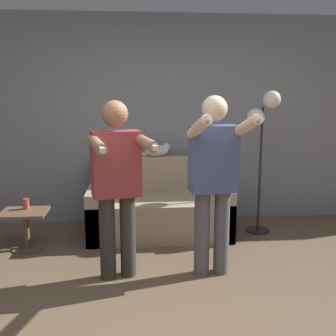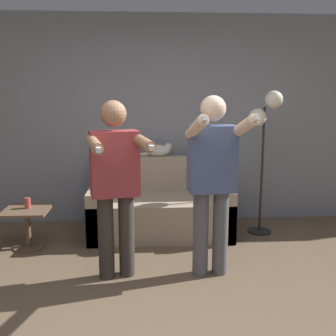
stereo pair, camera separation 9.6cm
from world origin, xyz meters
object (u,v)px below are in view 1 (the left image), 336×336
object	(u,v)px
person_left	(117,179)
person_right	(214,174)
side_table	(26,221)
cup	(26,204)
cat	(157,150)
floor_lamp	(263,123)
couch	(159,210)

from	to	relation	value
person_left	person_right	distance (m)	0.85
person_right	side_table	world-z (taller)	person_right
side_table	cup	size ratio (longest dim) A/B	4.16
cat	side_table	bearing A→B (deg)	-153.93
person_right	floor_lamp	bearing A→B (deg)	49.30
person_left	couch	bearing A→B (deg)	55.86
floor_lamp	couch	bearing A→B (deg)	177.33
person_left	floor_lamp	xyz separation A→B (m)	(1.63, 1.08, 0.39)
side_table	cat	bearing A→B (deg)	26.07
cat	cup	bearing A→B (deg)	-155.09
couch	side_table	size ratio (longest dim) A/B	3.47
couch	cup	xyz separation A→B (m)	(-1.43, -0.35, 0.20)
side_table	cup	distance (m)	0.18
person_right	side_table	bearing A→B (deg)	152.97
person_right	cup	distance (m)	2.06
person_right	cup	world-z (taller)	person_right
person_right	cup	size ratio (longest dim) A/B	14.40
couch	person_left	size ratio (longest dim) A/B	1.03
side_table	floor_lamp	bearing A→B (deg)	7.20
person_right	floor_lamp	distance (m)	1.38
person_right	floor_lamp	world-z (taller)	floor_lamp
person_left	floor_lamp	bearing A→B (deg)	20.31
couch	cup	world-z (taller)	couch
person_right	person_left	bearing A→B (deg)	175.14
cat	floor_lamp	bearing A→B (deg)	-17.05
couch	cat	distance (m)	0.74
cat	cup	distance (m)	1.64
couch	side_table	world-z (taller)	couch
person_left	floor_lamp	distance (m)	1.99
floor_lamp	side_table	distance (m)	2.83
person_right	cat	xyz separation A→B (m)	(-0.42, 1.45, 0.01)
cat	side_table	xyz separation A→B (m)	(-1.43, -0.70, -0.64)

